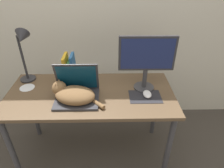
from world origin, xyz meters
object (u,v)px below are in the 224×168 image
Objects in this scene: cd_disc at (27,88)px; desk_lamp at (23,47)px; external_monitor at (147,59)px; book_row at (70,69)px; cat at (73,94)px; computer_mouse at (147,94)px; laptop at (77,92)px.

desk_lamp is at bearing 88.90° from cd_disc.
external_monitor reaches higher than cd_disc.
cat is at bearing -78.20° from book_row.
computer_mouse is 0.83× the size of cd_disc.
laptop is 0.29m from book_row.
cat is at bearing -35.12° from desk_lamp.
computer_mouse is at bearing 1.32° from laptop.
cat reaches higher than computer_mouse.
external_monitor is at bearing -1.04° from cd_disc.
book_row is 0.40m from desk_lamp.
external_monitor reaches higher than laptop.
cd_disc is at bearing 155.92° from cat.
laptop reaches higher than computer_mouse.
external_monitor is 0.27m from computer_mouse.
external_monitor is at bearing 16.59° from cat.
laptop is 0.57m from desk_lamp.
book_row is 0.51× the size of desk_lamp.
desk_lamp reaches higher than computer_mouse.
external_monitor is 0.97m from desk_lamp.
external_monitor is at bearing 13.87° from laptop.
desk_lamp is (-0.97, 0.24, 0.30)m from computer_mouse.
desk_lamp is at bearing 149.88° from laptop.
laptop is 0.58m from external_monitor.
cat is at bearing -24.08° from cd_disc.
laptop is at bearing -71.55° from book_row.
cd_disc is (-0.35, -0.12, -0.11)m from book_row.
cd_disc is at bearing -160.62° from book_row.
external_monitor is 0.65m from book_row.
external_monitor is 1.86× the size of book_row.
external_monitor is 4.40× the size of computer_mouse.
cd_disc is (-0.41, 0.18, -0.06)m from cat.
laptop is 0.04m from cat.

